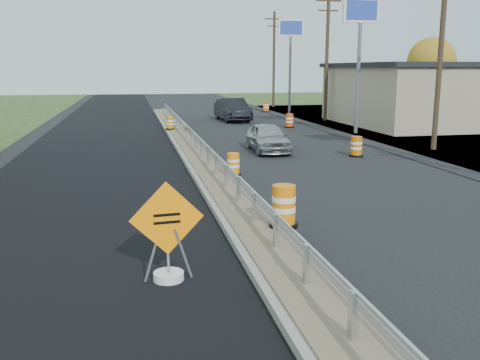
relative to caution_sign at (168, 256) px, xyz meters
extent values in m
plane|color=black|center=(2.31, 4.85, -0.48)|extent=(140.00, 140.00, 0.00)
cube|color=black|center=(-2.09, 14.85, -0.48)|extent=(7.20, 120.00, 0.01)
cube|color=gray|center=(2.31, 12.85, -0.39)|extent=(1.60, 55.00, 0.18)
cube|color=brown|center=(2.31, 12.85, -0.28)|extent=(1.25, 55.00, 0.05)
cube|color=silver|center=(2.31, -3.15, 0.10)|extent=(0.10, 0.15, 0.70)
cube|color=silver|center=(2.31, -1.15, 0.10)|extent=(0.10, 0.15, 0.70)
cube|color=silver|center=(2.31, 0.85, 0.10)|extent=(0.10, 0.15, 0.70)
cube|color=silver|center=(2.31, 2.85, 0.10)|extent=(0.10, 0.15, 0.70)
cube|color=silver|center=(2.31, 4.85, 0.10)|extent=(0.10, 0.15, 0.70)
cube|color=silver|center=(2.31, 6.85, 0.10)|extent=(0.10, 0.15, 0.70)
cube|color=silver|center=(2.31, 8.85, 0.10)|extent=(0.10, 0.15, 0.70)
cube|color=silver|center=(2.31, 10.85, 0.10)|extent=(0.10, 0.15, 0.70)
cube|color=silver|center=(2.31, 12.85, 0.10)|extent=(0.10, 0.15, 0.70)
cube|color=silver|center=(2.31, 14.85, 0.10)|extent=(0.10, 0.15, 0.70)
cube|color=silver|center=(2.31, 16.85, 0.10)|extent=(0.10, 0.15, 0.70)
cube|color=silver|center=(2.31, 18.85, 0.10)|extent=(0.10, 0.15, 0.70)
cube|color=silver|center=(2.31, 20.85, 0.10)|extent=(0.10, 0.15, 0.70)
cube|color=silver|center=(2.31, 22.85, 0.10)|extent=(0.10, 0.15, 0.70)
cube|color=silver|center=(2.31, 24.85, 0.10)|extent=(0.10, 0.15, 0.70)
cube|color=silver|center=(2.31, 26.85, 0.10)|extent=(0.10, 0.15, 0.70)
cube|color=silver|center=(2.31, 28.85, 0.10)|extent=(0.10, 0.15, 0.70)
cube|color=silver|center=(2.31, 30.85, 0.10)|extent=(0.10, 0.15, 0.70)
cube|color=silver|center=(2.31, 32.85, 0.10)|extent=(0.10, 0.15, 0.70)
cube|color=silver|center=(2.31, 34.85, 0.10)|extent=(0.10, 0.15, 0.70)
cube|color=silver|center=(2.31, 36.85, 0.10)|extent=(0.10, 0.15, 0.70)
cube|color=silver|center=(2.31, 13.85, 0.30)|extent=(0.04, 46.00, 0.34)
cube|color=silver|center=(2.31, 13.85, 0.22)|extent=(0.06, 46.00, 0.03)
cube|color=silver|center=(2.31, 13.85, 0.38)|extent=(0.06, 46.00, 0.03)
cube|color=tan|center=(23.31, 24.85, 1.52)|extent=(18.00, 12.00, 4.00)
cube|color=black|center=(23.31, 24.85, 3.64)|extent=(18.50, 12.50, 0.30)
cube|color=black|center=(14.36, 24.85, 1.12)|extent=(0.08, 7.20, 2.20)
cylinder|color=slate|center=(12.81, 20.85, 2.92)|extent=(0.22, 0.22, 6.80)
cube|color=white|center=(12.81, 20.85, 6.72)|extent=(2.20, 0.25, 1.40)
cube|color=#263FB2|center=(12.81, 20.85, 6.72)|extent=(1.90, 0.30, 1.10)
cylinder|color=slate|center=(12.81, 34.85, 2.92)|extent=(0.22, 0.22, 6.80)
cube|color=white|center=(12.81, 34.85, 6.72)|extent=(2.20, 0.25, 1.40)
cube|color=#263FB2|center=(12.81, 34.85, 6.72)|extent=(1.90, 0.30, 1.10)
cylinder|color=#473523|center=(13.81, 13.85, 4.22)|extent=(0.26, 0.26, 9.40)
cylinder|color=#473523|center=(13.81, 28.85, 4.22)|extent=(0.26, 0.26, 9.40)
cube|color=#473523|center=(13.81, 28.85, 8.22)|extent=(1.90, 0.12, 0.12)
cube|color=#473523|center=(13.81, 28.85, 7.52)|extent=(1.50, 0.10, 0.10)
cylinder|color=#473523|center=(13.81, 43.85, 4.22)|extent=(0.26, 0.26, 9.40)
cube|color=#473523|center=(13.81, 43.85, 8.22)|extent=(1.90, 0.12, 0.12)
cube|color=#473523|center=(13.81, 43.85, 7.52)|extent=(1.50, 0.10, 0.10)
cylinder|color=#473523|center=(28.31, 38.85, 1.06)|extent=(0.36, 0.36, 3.08)
sphere|color=#B28726|center=(28.31, 38.85, 4.07)|extent=(4.62, 4.62, 4.62)
cylinder|color=white|center=(0.00, 0.00, -0.40)|extent=(0.57, 0.57, 0.16)
cube|color=slate|center=(-0.29, 0.00, 0.03)|extent=(0.34, 0.07, 0.99)
cube|color=slate|center=(0.29, 0.00, 0.03)|extent=(0.34, 0.07, 0.99)
cube|color=slate|center=(0.00, 0.05, 0.03)|extent=(0.07, 0.26, 1.01)
cube|color=orange|center=(0.00, 0.00, 0.73)|extent=(1.37, 0.16, 1.38)
cube|color=black|center=(0.00, -0.02, 0.80)|extent=(0.49, 0.06, 0.05)
cube|color=black|center=(0.00, -0.02, 0.65)|extent=(0.49, 0.06, 0.05)
cylinder|color=black|center=(2.86, 2.19, -0.21)|extent=(0.68, 0.68, 0.09)
cylinder|color=orange|center=(2.86, 2.19, 0.27)|extent=(0.55, 0.55, 0.95)
cylinder|color=white|center=(2.86, 2.19, 0.43)|extent=(0.56, 0.56, 0.13)
cylinder|color=white|center=(2.86, 2.19, 0.18)|extent=(0.56, 0.56, 0.13)
cylinder|color=black|center=(2.86, 8.49, -0.22)|extent=(0.53, 0.53, 0.07)
cylinder|color=orange|center=(2.86, 8.49, 0.16)|extent=(0.43, 0.43, 0.75)
cylinder|color=white|center=(2.86, 8.49, 0.28)|extent=(0.44, 0.44, 0.10)
cylinder|color=white|center=(2.86, 8.49, 0.09)|extent=(0.44, 0.44, 0.10)
cylinder|color=black|center=(1.76, 23.33, -0.22)|extent=(0.54, 0.54, 0.07)
cylinder|color=orange|center=(1.76, 23.33, 0.16)|extent=(0.43, 0.43, 0.75)
cylinder|color=white|center=(1.76, 23.33, 0.29)|extent=(0.44, 0.44, 0.10)
cylinder|color=white|center=(1.76, 23.33, 0.09)|extent=(0.44, 0.44, 0.10)
cylinder|color=black|center=(9.31, 12.76, -0.44)|extent=(0.62, 0.62, 0.08)
cylinder|color=#D56408|center=(9.31, 12.76, -0.01)|extent=(0.50, 0.50, 0.87)
cylinder|color=white|center=(9.31, 12.76, 0.14)|extent=(0.51, 0.51, 0.11)
cylinder|color=white|center=(9.31, 12.76, -0.09)|extent=(0.51, 0.51, 0.11)
cylinder|color=black|center=(9.83, 24.89, -0.44)|extent=(0.63, 0.63, 0.08)
cylinder|color=#E33F09|center=(9.83, 24.89, 0.00)|extent=(0.50, 0.50, 0.88)
cylinder|color=white|center=(9.83, 24.89, 0.14)|extent=(0.52, 0.52, 0.11)
cylinder|color=white|center=(9.83, 24.89, -0.09)|extent=(0.52, 0.52, 0.11)
cylinder|color=black|center=(11.51, 37.84, -0.44)|extent=(0.66, 0.66, 0.09)
cylinder|color=#E65609|center=(11.51, 37.84, 0.02)|extent=(0.53, 0.53, 0.92)
cylinder|color=white|center=(11.51, 37.84, 0.18)|extent=(0.54, 0.54, 0.12)
cylinder|color=white|center=(11.51, 37.84, -0.06)|extent=(0.54, 0.54, 0.12)
imported|color=#A6A7AB|center=(5.78, 14.96, 0.19)|extent=(1.72, 4.01, 1.35)
imported|color=black|center=(6.98, 30.30, 0.37)|extent=(2.14, 5.27, 1.70)
camera|label=1|loc=(-0.57, -9.49, 3.42)|focal=40.00mm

